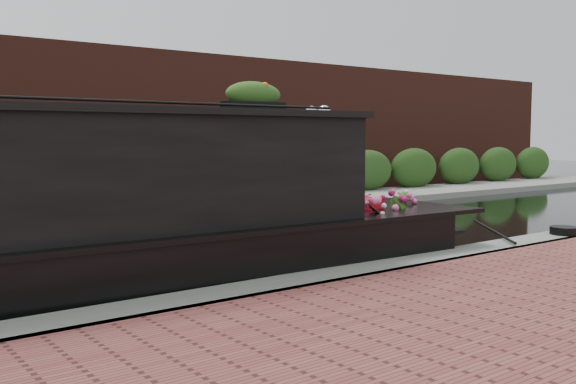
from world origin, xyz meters
TOP-DOWN VIEW (x-y plane):
  - ground at (0.00, 0.00)m, footprint 80.00×80.00m
  - near_bank_coping at (0.00, -3.30)m, footprint 40.00×0.60m
  - far_bank_path at (0.00, 4.20)m, footprint 40.00×2.40m
  - far_hedge at (0.00, 5.10)m, footprint 40.00×1.10m
  - far_brick_wall at (0.00, 7.20)m, footprint 40.00×1.00m
  - narrowboat at (-2.80, -1.92)m, footprint 11.40×2.41m
  - rope_fender at (3.20, -1.92)m, footprint 0.30×0.38m
  - coiled_mooring_rope at (4.89, -3.34)m, footprint 0.42×0.42m

SIDE VIEW (x-z plane):
  - ground at x=0.00m, z-range 0.00..0.00m
  - near_bank_coping at x=0.00m, z-range -0.25..0.25m
  - far_bank_path at x=0.00m, z-range -0.17..0.17m
  - far_hedge at x=0.00m, z-range -1.40..1.40m
  - far_brick_wall at x=0.00m, z-range -4.00..4.00m
  - rope_fender at x=3.20m, z-range 0.00..0.30m
  - coiled_mooring_rope at x=4.89m, z-range 0.25..0.37m
  - narrowboat at x=-2.80m, z-range -0.53..2.12m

